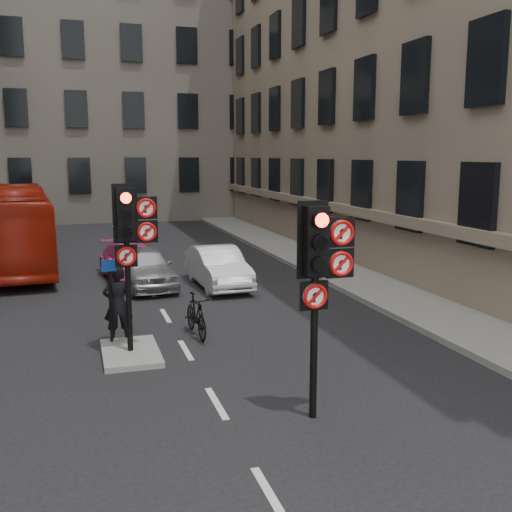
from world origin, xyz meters
TOP-DOWN VIEW (x-y plane):
  - ground at (0.00, 0.00)m, footprint 120.00×120.00m
  - pavement_right at (7.20, 12.00)m, footprint 3.00×50.00m
  - centre_island at (-1.20, 5.00)m, footprint 1.20×2.00m
  - building_far at (0.00, 38.00)m, footprint 30.00×14.00m
  - signal_near at (1.49, 0.99)m, footprint 0.91×0.40m
  - signal_far at (-1.11, 4.99)m, footprint 0.91×0.40m
  - car_silver at (-0.10, 11.74)m, footprint 1.93×4.02m
  - car_white at (2.21, 11.17)m, footprint 1.53×3.99m
  - car_pink at (-0.43, 12.98)m, footprint 2.16×4.45m
  - bus_red at (-4.50, 17.07)m, footprint 3.42×11.25m
  - motorcycle at (0.44, 6.00)m, footprint 0.58×1.72m
  - motorcyclist at (-1.37, 6.00)m, footprint 0.67×0.45m
  - info_sign at (-1.55, 5.73)m, footprint 0.32×0.10m

SIDE VIEW (x-z plane):
  - ground at x=0.00m, z-range 0.00..0.00m
  - centre_island at x=-1.20m, z-range 0.00..0.12m
  - pavement_right at x=7.20m, z-range 0.00..0.16m
  - motorcycle at x=0.44m, z-range 0.00..1.02m
  - car_pink at x=-0.43m, z-range 0.00..1.25m
  - car_white at x=2.21m, z-range 0.00..1.30m
  - car_silver at x=-0.10m, z-range 0.00..1.33m
  - motorcyclist at x=-1.37m, z-range 0.00..1.82m
  - info_sign at x=-1.55m, z-range 0.39..2.27m
  - bus_red at x=-4.50m, z-range 0.00..3.09m
  - signal_near at x=1.49m, z-range 0.79..4.37m
  - signal_far at x=-1.11m, z-range 0.91..4.49m
  - building_far at x=0.00m, z-range 0.00..20.00m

